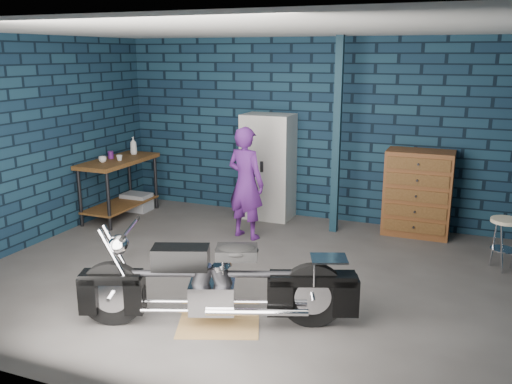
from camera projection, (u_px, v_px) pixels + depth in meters
ground at (245, 275)px, 6.20m from camera, size 6.00×6.00×0.00m
room_walls at (263, 104)px, 6.22m from camera, size 6.02×5.01×2.71m
support_post at (337, 137)px, 7.41m from camera, size 0.10×0.10×2.70m
workbench at (120, 188)px, 8.31m from camera, size 0.60×1.40×0.91m
drip_mat at (219, 324)px, 5.07m from camera, size 0.90×0.80×0.01m
motorcycle at (218, 277)px, 4.95m from camera, size 2.25×1.33×0.96m
person at (246, 183)px, 7.31m from camera, size 0.63×0.49×1.53m
storage_bin at (137, 202)px, 8.74m from camera, size 0.44×0.32×0.28m
locker at (268, 167)px, 8.21m from camera, size 0.74×0.53×1.59m
tool_chest at (418, 193)px, 7.46m from camera, size 0.89×0.49×1.19m
shop_stool at (503, 244)px, 6.30m from camera, size 0.44×0.44×0.62m
cup_a at (103, 159)px, 7.94m from camera, size 0.14×0.14×0.09m
cup_b at (119, 158)px, 8.07m from camera, size 0.12×0.12×0.08m
mug_purple at (111, 155)px, 8.23m from camera, size 0.08×0.08×0.11m
bottle at (133, 146)px, 8.56m from camera, size 0.13×0.13×0.28m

